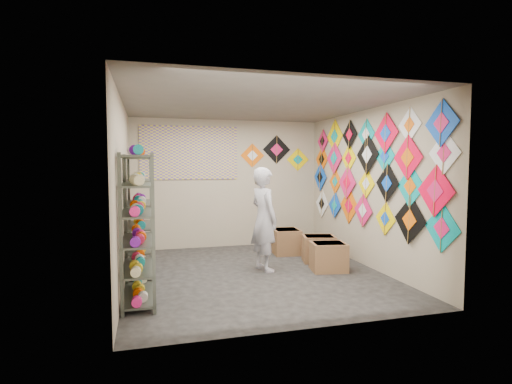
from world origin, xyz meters
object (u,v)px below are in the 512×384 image
object	(u,v)px
shelf_rack_front	(138,228)
carton_a	(328,257)
carton_b	(319,249)
carton_c	(286,241)
shopkeeper	(264,219)
shelf_rack_back	(140,215)

from	to	relation	value
shelf_rack_front	carton_a	bearing A→B (deg)	13.04
carton_b	shelf_rack_front	bearing A→B (deg)	-142.44
carton_a	carton_c	bearing A→B (deg)	110.57
carton_a	shopkeeper	bearing A→B (deg)	173.33
shelf_rack_front	shelf_rack_back	world-z (taller)	same
carton_c	carton_a	bearing A→B (deg)	-74.46
shelf_rack_back	carton_b	xyz separation A→B (m)	(3.11, 0.02, -0.72)
shelf_rack_front	carton_c	xyz separation A→B (m)	(2.75, 2.07, -0.71)
carton_a	shelf_rack_back	bearing A→B (deg)	178.73
shelf_rack_front	carton_b	distance (m)	3.45
shelf_rack_back	shopkeeper	xyz separation A→B (m)	(1.98, -0.30, -0.09)
shelf_rack_back	carton_a	xyz separation A→B (m)	(3.00, -0.60, -0.72)
shopkeeper	carton_c	world-z (taller)	shopkeeper
shelf_rack_back	carton_b	distance (m)	3.19
carton_c	shopkeeper	bearing A→B (deg)	-120.80
carton_b	carton_a	bearing A→B (deg)	-85.30
carton_a	carton_c	size ratio (longest dim) A/B	1.01
shelf_rack_front	carton_b	bearing A→B (deg)	23.01
shelf_rack_front	carton_a	xyz separation A→B (m)	(3.00, 0.70, -0.72)
shelf_rack_back	shelf_rack_front	bearing A→B (deg)	-90.00
shelf_rack_back	shopkeeper	bearing A→B (deg)	-8.50
shelf_rack_front	shopkeeper	bearing A→B (deg)	26.93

